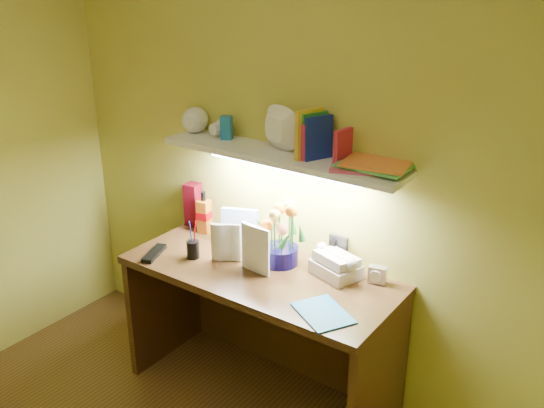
# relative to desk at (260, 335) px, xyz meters

# --- Properties ---
(desk) EXTENTS (1.40, 0.60, 0.75)m
(desk) POSITION_rel_desk_xyz_m (0.00, 0.00, 0.00)
(desk) COLOR #381C0F
(desk) RESTS_ON ground
(flower_bouquet) EXTENTS (0.26, 0.26, 0.32)m
(flower_bouquet) POSITION_rel_desk_xyz_m (0.04, 0.13, 0.53)
(flower_bouquet) COLOR #0A0636
(flower_bouquet) RESTS_ON desk
(telephone) EXTENTS (0.26, 0.23, 0.13)m
(telephone) POSITION_rel_desk_xyz_m (0.33, 0.18, 0.44)
(telephone) COLOR beige
(telephone) RESTS_ON desk
(desk_clock) EXTENTS (0.09, 0.06, 0.09)m
(desk_clock) POSITION_rel_desk_xyz_m (0.53, 0.23, 0.42)
(desk_clock) COLOR #B6B6BB
(desk_clock) RESTS_ON desk
(whisky_bottle) EXTENTS (0.07, 0.07, 0.24)m
(whisky_bottle) POSITION_rel_desk_xyz_m (-0.53, 0.20, 0.50)
(whisky_bottle) COLOR #B65812
(whisky_bottle) RESTS_ON desk
(whisky_box) EXTENTS (0.09, 0.09, 0.25)m
(whisky_box) POSITION_rel_desk_xyz_m (-0.65, 0.24, 0.50)
(whisky_box) COLOR #540611
(whisky_box) RESTS_ON desk
(pen_cup) EXTENTS (0.07, 0.07, 0.16)m
(pen_cup) POSITION_rel_desk_xyz_m (-0.37, -0.08, 0.45)
(pen_cup) COLOR black
(pen_cup) RESTS_ON desk
(art_card) EXTENTS (0.20, 0.12, 0.20)m
(art_card) POSITION_rel_desk_xyz_m (-0.27, 0.19, 0.47)
(art_card) COLOR white
(art_card) RESTS_ON desk
(tv_remote) EXTENTS (0.12, 0.20, 0.02)m
(tv_remote) POSITION_rel_desk_xyz_m (-0.55, -0.18, 0.39)
(tv_remote) COLOR black
(tv_remote) RESTS_ON desk
(blue_folder) EXTENTS (0.32, 0.30, 0.01)m
(blue_folder) POSITION_rel_desk_xyz_m (0.46, -0.16, 0.38)
(blue_folder) COLOR #1A70BC
(blue_folder) RESTS_ON desk
(desk_book_a) EXTENTS (0.14, 0.09, 0.21)m
(desk_book_a) POSITION_rel_desk_xyz_m (-0.27, -0.05, 0.48)
(desk_book_a) COLOR silver
(desk_book_a) RESTS_ON desk
(desk_book_b) EXTENTS (0.18, 0.04, 0.25)m
(desk_book_b) POSITION_rel_desk_xyz_m (-0.10, -0.01, 0.50)
(desk_book_b) COLOR white
(desk_book_b) RESTS_ON desk
(wall_shelf) EXTENTS (1.31, 0.33, 0.27)m
(wall_shelf) POSITION_rel_desk_xyz_m (-0.00, 0.18, 0.96)
(wall_shelf) COLOR white
(wall_shelf) RESTS_ON ground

